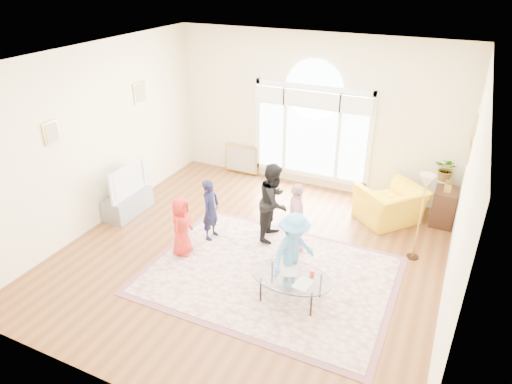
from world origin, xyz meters
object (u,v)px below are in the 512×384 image
at_px(tv_console, 128,203).
at_px(coffee_table, 291,277).
at_px(television, 125,179).
at_px(area_rug, 269,275).
at_px(armchair, 390,204).

bearing_deg(tv_console, coffee_table, -15.46).
bearing_deg(coffee_table, television, 163.80).
distance_m(area_rug, coffee_table, 0.75).
height_order(television, armchair, television).
height_order(tv_console, television, television).
xyz_separation_m(television, armchair, (4.62, 1.83, -0.37)).
distance_m(tv_console, armchair, 4.97).
bearing_deg(armchair, tv_console, -27.81).
distance_m(television, coffee_table, 3.92).
bearing_deg(armchair, coffee_table, 24.07).
xyz_separation_m(area_rug, tv_console, (-3.27, 0.65, 0.20)).
bearing_deg(armchair, area_rug, 11.95).
bearing_deg(area_rug, television, 168.69).
distance_m(coffee_table, armchair, 3.00).
bearing_deg(area_rug, tv_console, 168.72).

